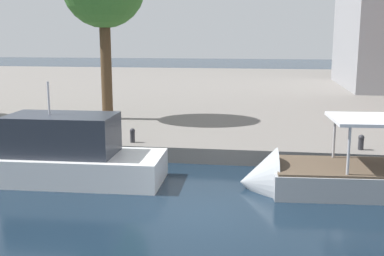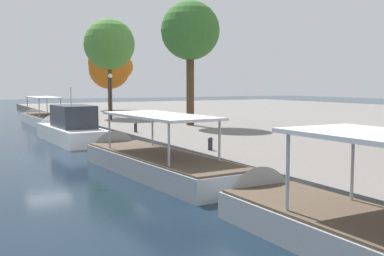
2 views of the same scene
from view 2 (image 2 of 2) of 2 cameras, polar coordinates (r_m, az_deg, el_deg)
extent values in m
plane|color=#142333|center=(28.40, -17.19, -3.42)|extent=(220.00, 220.00, 0.00)
cube|color=white|center=(51.10, -17.66, 0.67)|extent=(11.54, 2.86, 1.45)
cone|color=white|center=(57.22, -18.93, 1.11)|extent=(1.45, 2.39, 2.36)
cube|color=brown|center=(51.05, -17.68, 1.52)|extent=(11.31, 2.72, 0.08)
cylinder|color=#B2B2B7|center=(53.91, -19.48, 2.63)|extent=(0.10, 0.10, 1.73)
cylinder|color=#B2B2B7|center=(54.31, -17.30, 2.71)|extent=(0.10, 0.10, 1.73)
cylinder|color=#B2B2B7|center=(47.70, -18.18, 2.35)|extent=(0.10, 0.10, 1.73)
cylinder|color=#B2B2B7|center=(48.15, -15.72, 2.44)|extent=(0.10, 0.10, 1.73)
cube|color=silver|center=(50.97, -17.74, 3.58)|extent=(7.17, 2.56, 0.12)
cube|color=white|center=(35.45, -14.57, -0.98)|extent=(9.60, 3.22, 1.42)
cone|color=white|center=(40.42, -16.54, -0.26)|extent=(1.29, 2.79, 2.75)
cube|color=#2D333D|center=(34.64, -14.31, 1.39)|extent=(4.36, 2.46, 1.60)
cube|color=black|center=(36.23, -15.04, 1.67)|extent=(1.21, 2.21, 0.96)
cylinder|color=silver|center=(35.03, -14.58, 3.82)|extent=(0.08, 0.08, 1.32)
cube|color=#9EA3A8|center=(21.84, -3.97, -5.13)|extent=(11.42, 3.75, 1.34)
cone|color=#9EA3A8|center=(27.33, -10.00, -3.07)|extent=(1.57, 2.82, 2.73)
cube|color=brown|center=(21.72, -3.99, -3.28)|extent=(11.18, 3.59, 0.08)
cylinder|color=#B2B2B7|center=(23.89, -10.05, -0.39)|extent=(0.10, 0.10, 1.72)
cylinder|color=#B2B2B7|center=(24.89, -4.86, -0.10)|extent=(0.10, 0.10, 1.72)
cylinder|color=#B2B2B7|center=(18.33, -2.84, -2.05)|extent=(0.10, 0.10, 1.72)
cylinder|color=#B2B2B7|center=(19.61, 3.38, -1.56)|extent=(0.10, 0.10, 1.72)
cube|color=silver|center=(21.52, -4.02, 1.50)|extent=(7.14, 3.23, 0.12)
cone|color=#9EA3A8|center=(16.26, 6.77, -8.99)|extent=(1.42, 2.69, 2.68)
cylinder|color=#B2B2B7|center=(12.51, 11.61, -5.31)|extent=(0.10, 0.10, 2.04)
cylinder|color=#B2B2B7|center=(14.15, 19.02, -4.26)|extent=(0.10, 0.10, 2.04)
cylinder|color=#2D2D33|center=(24.78, 2.25, -2.14)|extent=(0.24, 0.24, 0.50)
sphere|color=#2D2D33|center=(24.74, 2.25, -1.42)|extent=(0.27, 0.27, 0.27)
cylinder|color=#2D2D33|center=(34.28, -6.91, -0.08)|extent=(0.23, 0.23, 0.50)
sphere|color=#2D2D33|center=(34.25, -6.91, 0.44)|extent=(0.25, 0.25, 0.25)
cylinder|color=#2D2D33|center=(45.38, -12.55, 1.17)|extent=(0.25, 0.25, 0.52)
sphere|color=#2D2D33|center=(45.36, -12.55, 1.59)|extent=(0.28, 0.28, 0.28)
cylinder|color=black|center=(46.33, -9.93, 3.52)|extent=(0.12, 0.12, 4.11)
sphere|color=white|center=(46.32, -9.97, 6.30)|extent=(0.43, 0.43, 0.43)
cylinder|color=black|center=(46.43, -9.89, 1.17)|extent=(0.26, 0.26, 0.30)
cylinder|color=#4C3823|center=(51.14, -9.98, 4.59)|extent=(0.44, 0.44, 5.72)
sphere|color=#4C8438|center=(51.31, -10.07, 10.07)|extent=(5.43, 5.43, 5.43)
sphere|color=#4C8438|center=(51.17, -10.26, 10.47)|extent=(3.16, 3.16, 3.16)
sphere|color=#4C8438|center=(52.81, -9.05, 10.16)|extent=(3.73, 3.73, 3.73)
cylinder|color=#4C3823|center=(39.82, -0.22, 4.78)|extent=(0.66, 0.66, 6.14)
sphere|color=#38702D|center=(40.08, -0.22, 11.85)|extent=(4.97, 4.97, 4.97)
sphere|color=#38702D|center=(39.76, -1.13, 12.14)|extent=(3.48, 3.48, 3.48)
sphere|color=#38702D|center=(40.72, 0.56, 11.46)|extent=(2.43, 2.43, 2.43)
cylinder|color=#4C3823|center=(64.87, -10.01, 3.77)|extent=(0.52, 0.52, 3.53)
sphere|color=#BC6019|center=(64.88, -10.07, 7.18)|extent=(5.59, 5.59, 5.59)
sphere|color=#BC6019|center=(63.82, -10.86, 7.90)|extent=(3.89, 3.89, 3.89)
sphere|color=#BC6019|center=(64.03, -8.63, 7.42)|extent=(3.16, 3.16, 3.16)
camera|label=1|loc=(27.30, -48.51, 6.87)|focal=44.26mm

